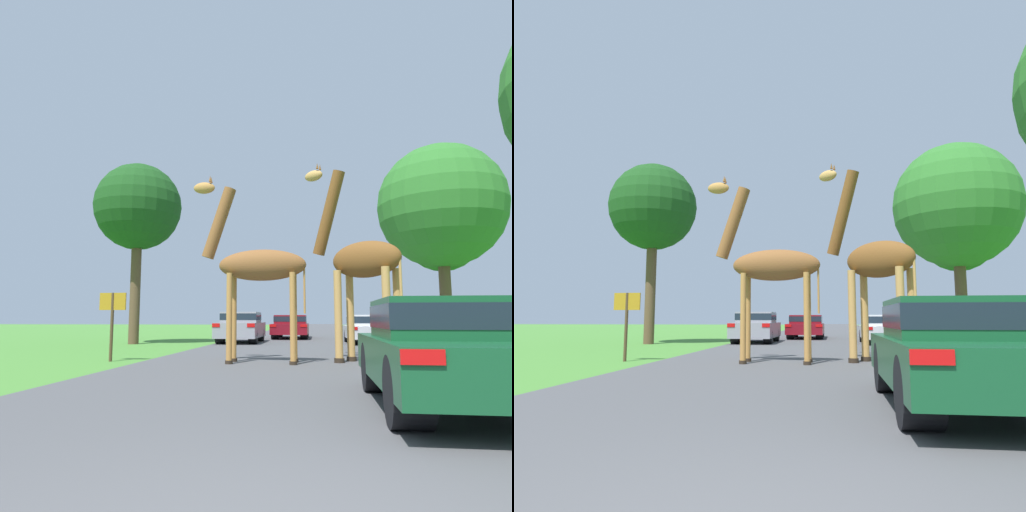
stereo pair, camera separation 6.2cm
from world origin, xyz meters
TOP-DOWN VIEW (x-y plane):
  - road at (0.00, 30.00)m, footprint 8.39×120.00m
  - giraffe_near_road at (-1.29, 9.40)m, footprint 2.89×0.80m
  - giraffe_companion at (1.29, 9.72)m, footprint 2.50×1.91m
  - car_lead_maroon at (1.87, 4.15)m, footprint 1.99×3.94m
  - car_queue_right at (-1.22, 23.71)m, footprint 1.89×4.75m
  - car_queue_left at (3.23, 14.08)m, footprint 1.78×4.19m
  - car_far_ahead at (2.41, 18.88)m, footprint 1.89×4.02m
  - car_verge_right at (-3.21, 18.87)m, footprint 1.78×4.01m
  - tree_left_edge at (8.55, 29.30)m, footprint 5.05×5.05m
  - tree_centre_back at (-7.55, 17.03)m, footprint 3.81×3.81m
  - tree_far_right at (6.24, 20.66)m, footprint 5.99×5.99m
  - sign_post at (-4.98, 9.36)m, footprint 0.70×0.08m

SIDE VIEW (x-z plane):
  - road at x=0.00m, z-range 0.00..0.00m
  - car_far_ahead at x=2.41m, z-range 0.04..1.27m
  - car_queue_right at x=-1.22m, z-range 0.05..1.31m
  - car_queue_left at x=3.23m, z-range 0.06..1.36m
  - car_lead_maroon at x=1.87m, z-range 0.06..1.37m
  - car_verge_right at x=-3.21m, z-range 0.04..1.41m
  - sign_post at x=-4.98m, z-range 0.34..2.07m
  - giraffe_near_road at x=-1.29m, z-range 0.04..4.78m
  - giraffe_companion at x=1.29m, z-range -0.20..5.09m
  - tree_centre_back at x=-7.55m, z-range 1.97..9.85m
  - tree_far_right at x=6.24m, z-range 1.71..11.18m
  - tree_left_edge at x=8.55m, z-range 2.01..11.21m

